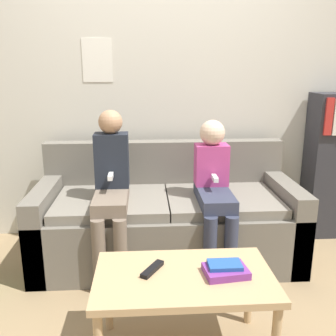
# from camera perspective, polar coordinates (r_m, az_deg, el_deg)

# --- Properties ---
(ground_plane) EXTENTS (10.00, 10.00, 0.00)m
(ground_plane) POSITION_cam_1_polar(r_m,az_deg,el_deg) (2.62, 0.60, -18.57)
(ground_plane) COLOR #937A56
(wall_back) EXTENTS (8.00, 0.06, 2.60)m
(wall_back) POSITION_cam_1_polar(r_m,az_deg,el_deg) (3.23, -0.76, 12.41)
(wall_back) COLOR beige
(wall_back) RESTS_ON ground_plane
(couch) EXTENTS (1.96, 0.84, 0.86)m
(couch) POSITION_cam_1_polar(r_m,az_deg,el_deg) (2.95, -0.17, -7.91)
(couch) COLOR #6B665B
(couch) RESTS_ON ground_plane
(coffee_table) EXTENTS (0.89, 0.52, 0.46)m
(coffee_table) POSITION_cam_1_polar(r_m,az_deg,el_deg) (1.96, 2.45, -17.30)
(coffee_table) COLOR tan
(coffee_table) RESTS_ON ground_plane
(person_left) EXTENTS (0.24, 0.57, 1.16)m
(person_left) POSITION_cam_1_polar(r_m,az_deg,el_deg) (2.65, -8.65, -2.59)
(person_left) COLOR #756656
(person_left) RESTS_ON ground_plane
(person_right) EXTENTS (0.24, 0.57, 1.09)m
(person_right) POSITION_cam_1_polar(r_m,az_deg,el_deg) (2.68, 7.06, -2.91)
(person_right) COLOR #33384C
(person_right) RESTS_ON ground_plane
(tv_remote) EXTENTS (0.12, 0.17, 0.02)m
(tv_remote) POSITION_cam_1_polar(r_m,az_deg,el_deg) (1.95, -2.40, -15.15)
(tv_remote) COLOR black
(tv_remote) RESTS_ON coffee_table
(book_stack) EXTENTS (0.23, 0.18, 0.06)m
(book_stack) POSITION_cam_1_polar(r_m,az_deg,el_deg) (1.93, 8.76, -15.06)
(book_stack) COLOR #7A3389
(book_stack) RESTS_ON coffee_table
(bookshelf) EXTENTS (0.48, 0.30, 1.25)m
(bookshelf) POSITION_cam_1_polar(r_m,az_deg,el_deg) (3.55, 24.20, 0.36)
(bookshelf) COLOR #2D2D33
(bookshelf) RESTS_ON ground_plane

